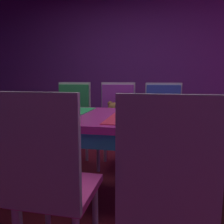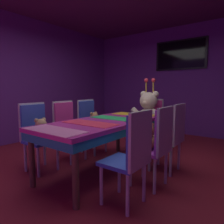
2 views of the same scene
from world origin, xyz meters
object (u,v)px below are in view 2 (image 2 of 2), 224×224
object	(u,v)px
chair_left_0	(36,130)
teddy_right_1	(147,138)
throne_chair	(152,118)
chair_right_0	(134,150)
king_teddy_bear	(148,111)
teddy_left_2	(95,121)
chair_left_2	(89,120)
chair_left_1	(66,124)
teddy_left_0	(42,131)
teddy_right_2	(164,130)
banquet_table	(103,127)
chair_right_2	(173,131)
wall_tv	(180,55)
chair_right_1	(158,140)

from	to	relation	value
chair_left_0	teddy_right_1	distance (m)	1.63
teddy_right_1	throne_chair	distance (m)	1.70
chair_right_0	king_teddy_bear	xyz separation A→B (m)	(-0.82, 1.90, 0.16)
teddy_left_2	chair_left_2	bearing A→B (deg)	-180.00
chair_right_0	king_teddy_bear	bearing A→B (deg)	-66.67
chair_left_1	chair_right_0	size ratio (longest dim) A/B	1.00
teddy_left_0	throne_chair	xyz separation A→B (m)	(0.70, 2.08, 0.00)
chair_left_1	teddy_right_2	bearing A→B (deg)	19.11
teddy_left_2	banquet_table	bearing A→B (deg)	-39.72
chair_left_2	chair_right_2	bearing A→B (deg)	-0.48
chair_left_2	teddy_right_2	size ratio (longest dim) A/B	2.99
chair_left_1	wall_tv	world-z (taller)	wall_tv
teddy_right_2	wall_tv	bearing A→B (deg)	-75.26
chair_left_1	chair_right_1	world-z (taller)	same
chair_left_0	king_teddy_bear	xyz separation A→B (m)	(0.84, 1.91, 0.16)
banquet_table	king_teddy_bear	xyz separation A→B (m)	(0.00, 1.37, 0.10)
chair_left_2	chair_right_1	world-z (taller)	same
teddy_right_1	throne_chair	size ratio (longest dim) A/B	0.34
teddy_left_0	chair_right_2	world-z (taller)	chair_right_2
teddy_left_0	teddy_right_2	size ratio (longest dim) A/B	1.03
chair_left_0	chair_right_1	xyz separation A→B (m)	(1.69, 0.54, 0.00)
teddy_right_2	king_teddy_bear	distance (m)	1.08
chair_left_0	chair_right_1	bearing A→B (deg)	17.63
teddy_right_1	chair_left_0	bearing A→B (deg)	19.18
teddy_right_2	chair_left_0	bearing A→B (deg)	35.64
chair_left_1	wall_tv	size ratio (longest dim) A/B	0.76
wall_tv	chair_right_1	bearing A→B (deg)	-74.81
teddy_left_2	wall_tv	size ratio (longest dim) A/B	0.25
teddy_left_0	chair_right_2	distance (m)	1.87
teddy_right_1	banquet_table	bearing A→B (deg)	-0.37
banquet_table	chair_left_2	xyz separation A→B (m)	(-0.82, 0.56, -0.06)
chair_right_1	wall_tv	distance (m)	3.54
banquet_table	chair_left_0	world-z (taller)	chair_left_0
chair_right_2	king_teddy_bear	size ratio (longest dim) A/B	1.06
chair_right_2	chair_left_0	bearing A→B (deg)	33.20
throne_chair	chair_left_0	bearing A→B (deg)	-22.04
chair_right_1	throne_chair	world-z (taller)	same
king_teddy_bear	throne_chair	bearing A→B (deg)	180.00
chair_right_0	chair_right_2	bearing A→B (deg)	-89.89
teddy_right_2	throne_chair	size ratio (longest dim) A/B	0.33
teddy_right_2	wall_tv	xyz separation A→B (m)	(-0.67, 2.56, 1.46)
banquet_table	king_teddy_bear	size ratio (longest dim) A/B	2.16
teddy_left_2	teddy_right_2	distance (m)	1.35
banquet_table	chair_left_0	size ratio (longest dim) A/B	2.05
chair_left_0	teddy_left_2	bearing A→B (deg)	81.29
chair_left_2	throne_chair	world-z (taller)	same
chair_right_2	teddy_left_2	bearing A→B (deg)	-0.53
teddy_left_0	wall_tv	world-z (taller)	wall_tv
teddy_left_0	king_teddy_bear	xyz separation A→B (m)	(0.70, 1.91, 0.16)
banquet_table	teddy_right_1	world-z (taller)	teddy_right_1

